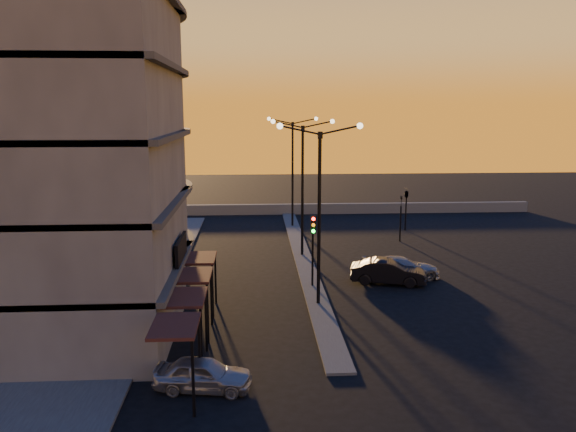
{
  "coord_description": "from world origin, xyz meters",
  "views": [
    {
      "loc": [
        -3.29,
        -28.04,
        10.2
      ],
      "look_at": [
        -1.26,
        5.64,
        3.72
      ],
      "focal_mm": 35.0,
      "sensor_mm": 36.0,
      "label": 1
    }
  ],
  "objects_px": {
    "streetlamp_mid": "(302,177)",
    "car_sedan": "(388,272)",
    "car_wagon": "(402,268)",
    "traffic_light_main": "(313,239)",
    "car_hatchback": "(203,374)"
  },
  "relations": [
    {
      "from": "streetlamp_mid",
      "to": "car_sedan",
      "type": "xyz_separation_m",
      "value": [
        4.55,
        -6.55,
        -4.87
      ]
    },
    {
      "from": "car_sedan",
      "to": "car_wagon",
      "type": "xyz_separation_m",
      "value": [
        1.05,
        0.93,
        -0.05
      ]
    },
    {
      "from": "car_sedan",
      "to": "traffic_light_main",
      "type": "bearing_deg",
      "value": 110.98
    },
    {
      "from": "streetlamp_mid",
      "to": "car_hatchback",
      "type": "bearing_deg",
      "value": -105.64
    },
    {
      "from": "streetlamp_mid",
      "to": "car_sedan",
      "type": "bearing_deg",
      "value": -55.22
    },
    {
      "from": "traffic_light_main",
      "to": "car_sedan",
      "type": "height_order",
      "value": "traffic_light_main"
    },
    {
      "from": "car_hatchback",
      "to": "car_wagon",
      "type": "xyz_separation_m",
      "value": [
        10.84,
        13.14,
        0.06
      ]
    },
    {
      "from": "streetlamp_mid",
      "to": "car_hatchback",
      "type": "height_order",
      "value": "streetlamp_mid"
    },
    {
      "from": "traffic_light_main",
      "to": "car_hatchback",
      "type": "distance_m",
      "value": 12.96
    },
    {
      "from": "car_hatchback",
      "to": "streetlamp_mid",
      "type": "bearing_deg",
      "value": -7.43
    },
    {
      "from": "streetlamp_mid",
      "to": "traffic_light_main",
      "type": "relative_size",
      "value": 2.24
    },
    {
      "from": "car_sedan",
      "to": "car_wagon",
      "type": "distance_m",
      "value": 1.4
    },
    {
      "from": "car_hatchback",
      "to": "car_sedan",
      "type": "distance_m",
      "value": 15.65
    },
    {
      "from": "car_wagon",
      "to": "car_sedan",
      "type": "bearing_deg",
      "value": 126.79
    },
    {
      "from": "car_hatchback",
      "to": "car_wagon",
      "type": "height_order",
      "value": "car_wagon"
    }
  ]
}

